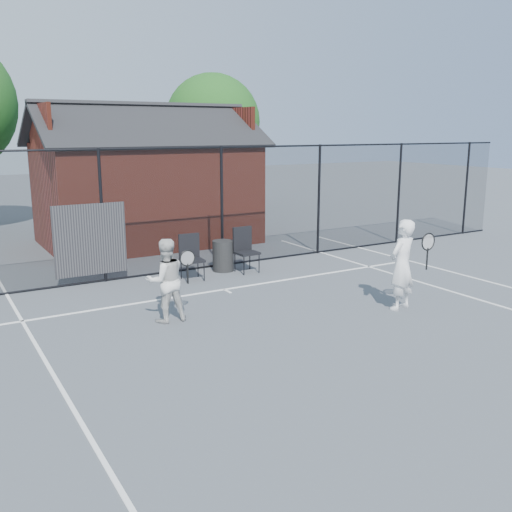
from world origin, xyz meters
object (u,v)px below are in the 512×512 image
player_back (166,280)px  clubhouse (147,190)px  chair_right (192,258)px  player_front (402,265)px  chair_left (247,251)px  waste_bin (223,256)px

player_back → clubhouse: bearing=72.2°
player_back → chair_right: bearing=56.3°
player_front → player_back: 4.45m
chair_left → player_back: bearing=-143.3°
player_front → player_back: player_front is taller
chair_right → waste_bin: bearing=27.7°
clubhouse → player_front: (1.81, -8.92, -0.73)m
player_back → chair_left: size_ratio=1.42×
chair_left → player_front: bearing=-76.2°
player_front → player_back: size_ratio=1.15×
chair_left → clubhouse: bearing=96.5°
clubhouse → player_front: 9.13m
clubhouse → player_back: clubhouse is taller
player_front → player_back: bearing=158.7°
clubhouse → player_front: size_ratio=3.72×
clubhouse → player_back: 7.71m
player_back → waste_bin: player_back is taller
chair_right → waste_bin: size_ratio=1.36×
player_back → waste_bin: (2.61, 2.82, -0.38)m
player_front → chair_right: 4.77m
chair_right → waste_bin: (1.01, 0.42, -0.14)m
player_front → waste_bin: bearing=109.1°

